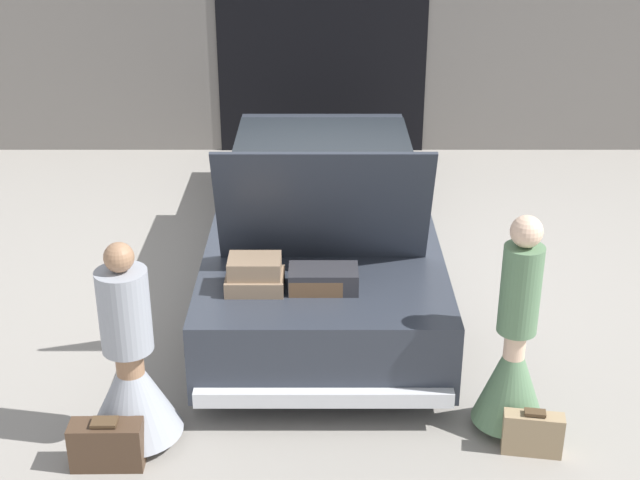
{
  "coord_description": "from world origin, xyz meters",
  "views": [
    {
      "loc": [
        -0.03,
        -8.14,
        4.01
      ],
      "look_at": [
        0.0,
        -1.48,
        0.98
      ],
      "focal_mm": 50.0,
      "sensor_mm": 36.0,
      "label": 1
    }
  ],
  "objects_px": {
    "car": "(319,214)",
    "person_left": "(128,375)",
    "suitcase_beside_left_person": "(104,445)",
    "suitcase_beside_right_person": "(530,433)",
    "person_right": "(510,356)"
  },
  "relations": [
    {
      "from": "car",
      "to": "person_right",
      "type": "height_order",
      "value": "car"
    },
    {
      "from": "car",
      "to": "person_right",
      "type": "bearing_deg",
      "value": -63.31
    },
    {
      "from": "car",
      "to": "suitcase_beside_right_person",
      "type": "xyz_separation_m",
      "value": [
        1.48,
        -3.0,
        -0.42
      ]
    },
    {
      "from": "car",
      "to": "suitcase_beside_left_person",
      "type": "xyz_separation_m",
      "value": [
        -1.5,
        -3.14,
        -0.4
      ]
    },
    {
      "from": "car",
      "to": "person_right",
      "type": "distance_m",
      "value": 3.03
    },
    {
      "from": "person_left",
      "to": "suitcase_beside_right_person",
      "type": "distance_m",
      "value": 2.87
    },
    {
      "from": "car",
      "to": "person_left",
      "type": "xyz_separation_m",
      "value": [
        -1.36,
        -2.84,
        -0.03
      ]
    },
    {
      "from": "person_left",
      "to": "person_right",
      "type": "bearing_deg",
      "value": 88.66
    },
    {
      "from": "person_right",
      "to": "suitcase_beside_left_person",
      "type": "relative_size",
      "value": 3.38
    },
    {
      "from": "person_left",
      "to": "person_right",
      "type": "relative_size",
      "value": 0.92
    },
    {
      "from": "car",
      "to": "person_left",
      "type": "bearing_deg",
      "value": -115.53
    },
    {
      "from": "suitcase_beside_left_person",
      "to": "suitcase_beside_right_person",
      "type": "distance_m",
      "value": 2.98
    },
    {
      "from": "car",
      "to": "suitcase_beside_right_person",
      "type": "relative_size",
      "value": 12.51
    },
    {
      "from": "suitcase_beside_left_person",
      "to": "suitcase_beside_right_person",
      "type": "xyz_separation_m",
      "value": [
        2.98,
        0.14,
        -0.01
      ]
    },
    {
      "from": "suitcase_beside_left_person",
      "to": "suitcase_beside_right_person",
      "type": "relative_size",
      "value": 1.16
    }
  ]
}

